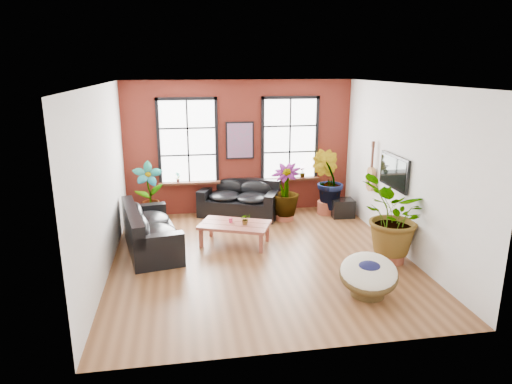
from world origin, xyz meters
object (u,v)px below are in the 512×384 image
coffee_table (235,226)px  papasan_chair (369,274)px  sofa_back (240,199)px  sofa_left (148,231)px

coffee_table → papasan_chair: 3.35m
sofa_back → papasan_chair: 5.02m
sofa_back → sofa_left: (-2.25, -2.05, -0.00)m
sofa_back → sofa_left: size_ratio=0.91×
sofa_back → coffee_table: bearing=-76.5°
coffee_table → papasan_chair: (1.98, -2.71, -0.04)m
sofa_back → papasan_chair: sofa_back is taller
sofa_back → coffee_table: sofa_back is taller
sofa_back → sofa_left: bearing=-113.7°
sofa_left → papasan_chair: 4.71m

